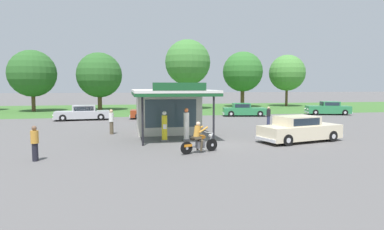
{
  "coord_description": "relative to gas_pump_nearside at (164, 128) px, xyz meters",
  "views": [
    {
      "loc": [
        -4.89,
        -18.43,
        3.35
      ],
      "look_at": [
        -0.48,
        3.29,
        1.4
      ],
      "focal_mm": 30.95,
      "sensor_mm": 36.0,
      "label": 1
    }
  ],
  "objects": [
    {
      "name": "parked_car_back_row_right",
      "position": [
        10.65,
        15.02,
        -0.18
      ],
      "size": [
        5.09,
        2.74,
        1.43
      ],
      "color": "#2D844C",
      "rests_on": "ground"
    },
    {
      "name": "tree_oak_centre",
      "position": [
        -14.17,
        26.89,
        4.06
      ],
      "size": [
        6.11,
        6.11,
        8.04
      ],
      "color": "brown",
      "rests_on": "ground"
    },
    {
      "name": "parked_car_second_row_spare",
      "position": [
        0.65,
        14.18,
        -0.15
      ],
      "size": [
        5.38,
        2.19,
        1.5
      ],
      "color": "#993819",
      "rests_on": "ground"
    },
    {
      "name": "ground_plane",
      "position": [
        2.57,
        -1.4,
        -0.84
      ],
      "size": [
        300.0,
        300.0,
        0.0
      ],
      "primitive_type": "plane",
      "color": "#5B5959"
    },
    {
      "name": "bystander_strolling_foreground",
      "position": [
        -3.27,
        3.67,
        0.08
      ],
      "size": [
        0.34,
        0.34,
        1.73
      ],
      "color": "brown",
      "rests_on": "ground"
    },
    {
      "name": "gas_pump_offside",
      "position": [
        1.35,
        0.0,
        0.08
      ],
      "size": [
        0.44,
        0.44,
        2.0
      ],
      "color": "slate",
      "rests_on": "ground"
    },
    {
      "name": "tree_oak_distant_spare",
      "position": [
        16.09,
        30.35,
        4.76
      ],
      "size": [
        6.32,
        6.32,
        8.77
      ],
      "color": "brown",
      "rests_on": "ground"
    },
    {
      "name": "service_station_kiosk",
      "position": [
        0.68,
        3.38,
        0.95
      ],
      "size": [
        5.0,
        7.54,
        3.54
      ],
      "color": "beige",
      "rests_on": "ground"
    },
    {
      "name": "motorcycle_with_rider",
      "position": [
        1.28,
        -3.82,
        -0.18
      ],
      "size": [
        2.06,
        1.0,
        1.58
      ],
      "color": "black",
      "rests_on": "ground"
    },
    {
      "name": "parked_car_back_row_far_left",
      "position": [
        -6.43,
        14.11,
        -0.17
      ],
      "size": [
        5.45,
        2.32,
        1.46
      ],
      "color": "#B7B7BC",
      "rests_on": "ground"
    },
    {
      "name": "tree_oak_left",
      "position": [
        23.93,
        30.75,
        4.57
      ],
      "size": [
        5.88,
        5.88,
        8.44
      ],
      "color": "brown",
      "rests_on": "ground"
    },
    {
      "name": "grass_verge_strip",
      "position": [
        2.57,
        28.6,
        -0.83
      ],
      "size": [
        120.0,
        24.0,
        0.01
      ],
      "primitive_type": "cube",
      "color": "#3D6B2D",
      "rests_on": "ground"
    },
    {
      "name": "bystander_standing_back_lot",
      "position": [
        9.67,
        6.4,
        -0.0
      ],
      "size": [
        0.34,
        0.34,
        1.59
      ],
      "color": "#2D3351",
      "rests_on": "ground"
    },
    {
      "name": "bystander_chatting_near_pumps",
      "position": [
        -6.29,
        -4.18,
        -0.0
      ],
      "size": [
        0.34,
        0.34,
        1.59
      ],
      "color": "black",
      "rests_on": "ground"
    },
    {
      "name": "featured_classic_sedan",
      "position": [
        7.96,
        -1.74,
        -0.12
      ],
      "size": [
        5.54,
        3.02,
        1.56
      ],
      "color": "beige",
      "rests_on": "ground"
    },
    {
      "name": "gas_pump_nearside",
      "position": [
        0.0,
        0.0,
        0.0
      ],
      "size": [
        0.44,
        0.44,
        1.84
      ],
      "color": "slate",
      "rests_on": "ground"
    },
    {
      "name": "parked_car_back_row_centre_left",
      "position": [
        20.94,
        14.76,
        -0.13
      ],
      "size": [
        5.28,
        3.1,
        1.54
      ],
      "color": "#2D844C",
      "rests_on": "ground"
    },
    {
      "name": "tree_oak_far_right",
      "position": [
        -5.59,
        27.36,
        3.86
      ],
      "size": [
        6.15,
        6.15,
        7.92
      ],
      "color": "brown",
      "rests_on": "ground"
    },
    {
      "name": "tree_oak_far_left",
      "position": [
        6.49,
        27.25,
        5.8
      ],
      "size": [
        6.52,
        6.52,
        10.0
      ],
      "color": "brown",
      "rests_on": "ground"
    }
  ]
}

